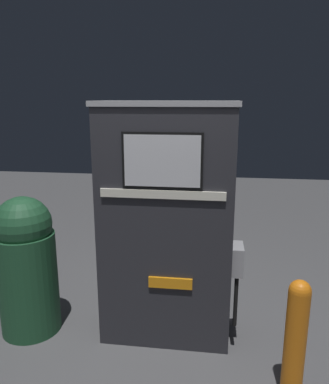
# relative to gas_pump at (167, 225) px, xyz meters

# --- Properties ---
(ground_plane) EXTENTS (14.00, 14.00, 0.00)m
(ground_plane) POSITION_rel_gas_pump_xyz_m (-0.00, -0.24, -0.98)
(ground_plane) COLOR #4C4C4F
(gas_pump) EXTENTS (1.15, 0.51, 1.96)m
(gas_pump) POSITION_rel_gas_pump_xyz_m (0.00, 0.00, 0.00)
(gas_pump) COLOR #28282D
(gas_pump) RESTS_ON ground_plane
(safety_bollard) EXTENTS (0.14, 0.14, 0.86)m
(safety_bollard) POSITION_rel_gas_pump_xyz_m (0.93, -0.60, -0.53)
(safety_bollard) COLOR orange
(safety_bollard) RESTS_ON ground_plane
(trash_bin) EXTENTS (0.50, 0.50, 1.20)m
(trash_bin) POSITION_rel_gas_pump_xyz_m (-1.18, -0.11, -0.37)
(trash_bin) COLOR #1E4C2D
(trash_bin) RESTS_ON ground_plane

